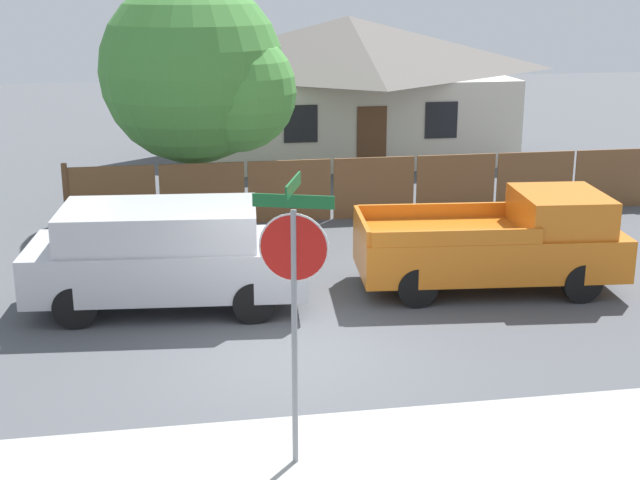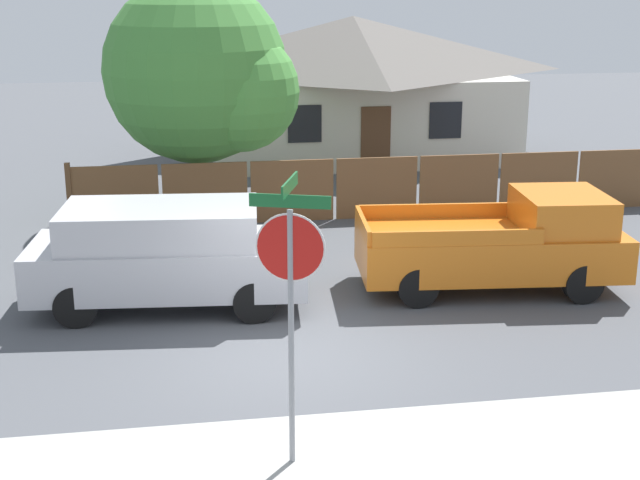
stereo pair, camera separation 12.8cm
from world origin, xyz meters
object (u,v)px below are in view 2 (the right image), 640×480
object	(u,v)px
house	(353,82)
red_suv	(167,253)
orange_pickup	(502,243)
stop_sign	(291,273)
oak_tree	(205,75)

from	to	relation	value
house	red_suv	size ratio (longest dim) A/B	2.07
red_suv	orange_pickup	size ratio (longest dim) A/B	0.99
red_suv	stop_sign	xyz separation A→B (m)	(1.47, -5.66, 1.40)
house	stop_sign	distance (m)	20.36
house	oak_tree	bearing A→B (deg)	-124.09
red_suv	stop_sign	distance (m)	6.01
oak_tree	stop_sign	distance (m)	12.28
oak_tree	orange_pickup	bearing A→B (deg)	-51.93
oak_tree	red_suv	size ratio (longest dim) A/B	1.15
oak_tree	orange_pickup	world-z (taller)	oak_tree
house	stop_sign	world-z (taller)	house
oak_tree	stop_sign	world-z (taller)	oak_tree
house	oak_tree	world-z (taller)	oak_tree
oak_tree	stop_sign	bearing A→B (deg)	-87.80
house	orange_pickup	distance (m)	14.25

